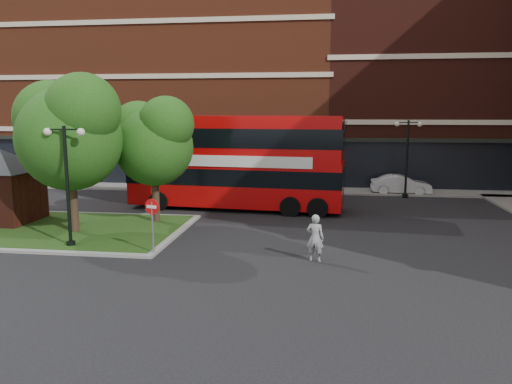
# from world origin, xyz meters

# --- Properties ---
(ground) EXTENTS (120.00, 120.00, 0.00)m
(ground) POSITION_xyz_m (0.00, 0.00, 0.00)
(ground) COLOR black
(ground) RESTS_ON ground
(pavement_far) EXTENTS (44.00, 3.00, 0.12)m
(pavement_far) POSITION_xyz_m (0.00, 16.50, 0.06)
(pavement_far) COLOR slate
(pavement_far) RESTS_ON ground
(terrace_far_left) EXTENTS (26.00, 12.00, 14.00)m
(terrace_far_left) POSITION_xyz_m (-8.00, 24.00, 7.00)
(terrace_far_left) COLOR brown
(terrace_far_left) RESTS_ON ground
(terrace_far_right) EXTENTS (18.00, 12.00, 16.00)m
(terrace_far_right) POSITION_xyz_m (14.00, 24.00, 8.00)
(terrace_far_right) COLOR #471911
(terrace_far_right) RESTS_ON ground
(traffic_island) EXTENTS (12.60, 7.60, 0.15)m
(traffic_island) POSITION_xyz_m (-8.00, 3.00, 0.07)
(traffic_island) COLOR gray
(traffic_island) RESTS_ON ground
(kiosk) EXTENTS (6.51, 6.51, 3.60)m
(kiosk) POSITION_xyz_m (-11.00, 4.00, 2.32)
(kiosk) COLOR #471911
(kiosk) RESTS_ON traffic_island
(tree_island_west) EXTENTS (5.40, 4.71, 7.21)m
(tree_island_west) POSITION_xyz_m (-6.60, 2.58, 4.79)
(tree_island_west) COLOR #2D2116
(tree_island_west) RESTS_ON ground
(tree_island_east) EXTENTS (4.46, 3.90, 6.29)m
(tree_island_east) POSITION_xyz_m (-3.58, 5.06, 4.24)
(tree_island_east) COLOR #2D2116
(tree_island_east) RESTS_ON ground
(lamp_island) EXTENTS (1.72, 0.36, 5.00)m
(lamp_island) POSITION_xyz_m (-5.50, 0.20, 2.83)
(lamp_island) COLOR black
(lamp_island) RESTS_ON ground
(lamp_far_left) EXTENTS (1.72, 0.36, 5.00)m
(lamp_far_left) POSITION_xyz_m (2.00, 14.50, 2.83)
(lamp_far_left) COLOR black
(lamp_far_left) RESTS_ON ground
(lamp_far_right) EXTENTS (1.72, 0.36, 5.00)m
(lamp_far_right) POSITION_xyz_m (10.00, 14.50, 2.83)
(lamp_far_right) COLOR black
(lamp_far_right) RESTS_ON ground
(bus) EXTENTS (12.40, 3.90, 4.66)m
(bus) POSITION_xyz_m (-0.29, 9.46, 3.06)
(bus) COLOR #B60708
(bus) RESTS_ON ground
(woman) EXTENTS (0.73, 0.56, 1.79)m
(woman) POSITION_xyz_m (4.45, -0.22, 0.90)
(woman) COLOR #949496
(woman) RESTS_ON ground
(car_silver) EXTENTS (4.06, 1.76, 1.36)m
(car_silver) POSITION_xyz_m (-6.77, 16.00, 0.68)
(car_silver) COLOR #A1A4A8
(car_silver) RESTS_ON ground
(car_white) EXTENTS (3.98, 1.45, 1.31)m
(car_white) POSITION_xyz_m (9.93, 16.00, 0.65)
(car_white) COLOR silver
(car_white) RESTS_ON ground
(no_entry_sign) EXTENTS (0.61, 0.23, 2.25)m
(no_entry_sign) POSITION_xyz_m (-1.80, -0.33, 1.61)
(no_entry_sign) COLOR slate
(no_entry_sign) RESTS_ON ground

